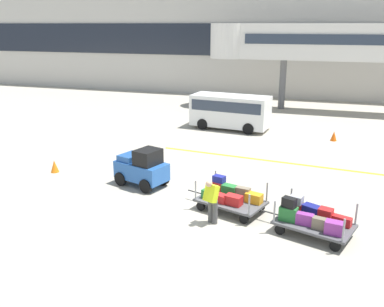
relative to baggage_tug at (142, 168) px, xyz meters
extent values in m
plane|color=#A8A08E|center=(3.24, -1.76, -0.75)|extent=(120.00, 120.00, 0.00)
cube|color=yellow|center=(6.88, 4.59, -0.75)|extent=(15.94, 1.67, 0.01)
cube|color=#BCB7AD|center=(3.24, 24.24, 3.78)|extent=(63.90, 2.40, 9.06)
cube|color=#1E232D|center=(3.24, 22.99, 4.23)|extent=(60.70, 0.12, 2.80)
cube|color=silver|center=(7.97, 18.24, 4.33)|extent=(16.11, 2.20, 2.60)
cylinder|color=silver|center=(-0.69, 18.24, 4.33)|extent=(3.00, 3.00, 2.60)
cube|color=#2D3847|center=(7.97, 17.10, 4.53)|extent=(14.50, 0.08, 0.70)
cylinder|color=#59595B|center=(3.54, 18.24, 1.14)|extent=(0.50, 0.50, 3.78)
cube|color=#2659A5|center=(-0.03, 0.01, -0.12)|extent=(2.34, 1.69, 0.70)
cube|color=black|center=(0.32, -0.10, 0.53)|extent=(1.07, 1.19, 0.60)
cube|color=#225095|center=(-0.58, 0.19, 0.35)|extent=(0.95, 1.10, 0.24)
cylinder|color=black|center=(-0.52, 0.72, -0.47)|extent=(0.59, 0.34, 0.56)
cylinder|color=black|center=(-0.84, -0.28, -0.47)|extent=(0.59, 0.34, 0.56)
cylinder|color=black|center=(0.78, 0.30, -0.47)|extent=(0.59, 0.34, 0.56)
cylinder|color=black|center=(0.46, -0.70, -0.47)|extent=(0.59, 0.34, 0.56)
cube|color=#4C4C4F|center=(3.96, -1.28, -0.39)|extent=(2.62, 2.04, 0.08)
cylinder|color=gray|center=(3.16, -0.34, 0.00)|extent=(0.06, 0.06, 0.70)
cylinder|color=gray|center=(2.76, -1.57, 0.00)|extent=(0.06, 0.06, 0.70)
cylinder|color=gray|center=(5.17, -0.99, 0.00)|extent=(0.06, 0.06, 0.70)
cylinder|color=gray|center=(4.77, -2.22, 0.00)|extent=(0.06, 0.06, 0.70)
cylinder|color=black|center=(3.33, -0.45, -0.59)|extent=(0.34, 0.19, 0.32)
cylinder|color=black|center=(2.96, -1.58, -0.59)|extent=(0.34, 0.19, 0.32)
cylinder|color=black|center=(4.97, -0.98, -0.59)|extent=(0.34, 0.19, 0.32)
cylinder|color=black|center=(4.60, -2.11, -0.59)|extent=(0.34, 0.19, 0.32)
cylinder|color=#333333|center=(2.54, -0.82, -0.41)|extent=(0.68, 0.26, 0.05)
cube|color=red|center=(3.39, -0.74, -0.14)|extent=(0.48, 0.39, 0.42)
cube|color=#236B2D|center=(3.17, -1.34, -0.20)|extent=(0.52, 0.43, 0.31)
cube|color=#236B2D|center=(3.84, -0.94, -0.14)|extent=(0.60, 0.46, 0.42)
cube|color=red|center=(3.66, -1.54, -0.21)|extent=(0.60, 0.49, 0.28)
cube|color=#726651|center=(4.34, -1.02, -0.14)|extent=(0.55, 0.33, 0.43)
cube|color=red|center=(4.14, -1.62, -0.18)|extent=(0.64, 0.49, 0.34)
cube|color=orange|center=(4.76, -1.22, -0.19)|extent=(0.63, 0.48, 0.33)
cube|color=navy|center=(3.39, -0.74, 0.19)|extent=(0.49, 0.40, 0.24)
cube|color=#4C4C4F|center=(6.82, -2.20, -0.39)|extent=(2.62, 2.04, 0.08)
cylinder|color=gray|center=(6.01, -1.26, 0.00)|extent=(0.06, 0.06, 0.70)
cylinder|color=gray|center=(5.61, -2.49, 0.00)|extent=(0.06, 0.06, 0.70)
cylinder|color=gray|center=(8.02, -1.91, 0.00)|extent=(0.06, 0.06, 0.70)
cylinder|color=gray|center=(7.63, -3.14, 0.00)|extent=(0.06, 0.06, 0.70)
cylinder|color=black|center=(6.18, -1.37, -0.59)|extent=(0.34, 0.19, 0.32)
cylinder|color=black|center=(5.82, -2.50, -0.59)|extent=(0.34, 0.19, 0.32)
cylinder|color=black|center=(7.82, -1.90, -0.59)|extent=(0.34, 0.19, 0.32)
cylinder|color=black|center=(7.46, -3.03, -0.59)|extent=(0.34, 0.19, 0.32)
cylinder|color=#333333|center=(5.39, -1.74, -0.41)|extent=(0.68, 0.26, 0.05)
cube|color=red|center=(6.21, -1.70, -0.17)|extent=(0.48, 0.36, 0.37)
cube|color=#236B2D|center=(6.03, -2.26, -0.13)|extent=(0.60, 0.42, 0.45)
cube|color=navy|center=(6.71, -1.80, -0.15)|extent=(0.66, 0.56, 0.41)
cube|color=#8C338C|center=(6.53, -2.39, -0.17)|extent=(0.56, 0.34, 0.36)
cube|color=red|center=(7.13, -2.02, -0.13)|extent=(0.50, 0.46, 0.45)
cube|color=#726651|center=(6.99, -2.56, -0.17)|extent=(0.49, 0.34, 0.36)
cube|color=red|center=(7.61, -2.09, -0.21)|extent=(0.64, 0.43, 0.28)
cube|color=#8C338C|center=(7.40, -2.75, -0.16)|extent=(0.58, 0.43, 0.39)
cube|color=#99999E|center=(6.21, -1.70, 0.15)|extent=(0.47, 0.44, 0.26)
cube|color=black|center=(6.03, -2.26, 0.26)|extent=(0.48, 0.40, 0.32)
cylinder|color=#4C4C4C|center=(3.52, -2.33, -0.34)|extent=(0.16, 0.16, 0.82)
cylinder|color=#4C4C4C|center=(3.70, -2.41, -0.34)|extent=(0.16, 0.16, 0.82)
cube|color=#D1E51E|center=(3.57, -2.47, 0.33)|extent=(0.53, 0.54, 0.61)
sphere|color=tan|center=(3.52, -2.58, 0.70)|extent=(0.22, 0.22, 0.22)
cube|color=white|center=(1.21, 10.59, 0.39)|extent=(4.99, 2.44, 1.90)
cube|color=#2D3847|center=(1.21, 10.59, 0.79)|extent=(4.61, 2.44, 0.64)
cylinder|color=black|center=(-0.37, 9.89, -0.41)|extent=(0.70, 0.32, 0.68)
cylinder|color=black|center=(2.59, 9.55, -0.41)|extent=(0.70, 0.32, 0.68)
cone|color=orange|center=(-4.38, 0.26, -0.48)|extent=(0.36, 0.36, 0.55)
cone|color=#EA590F|center=(7.44, 9.58, -0.48)|extent=(0.36, 0.36, 0.55)
camera|label=1|loc=(6.81, -14.50, 5.54)|focal=38.98mm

